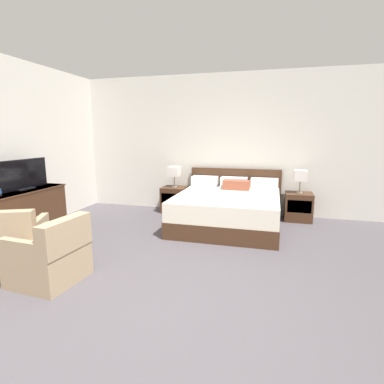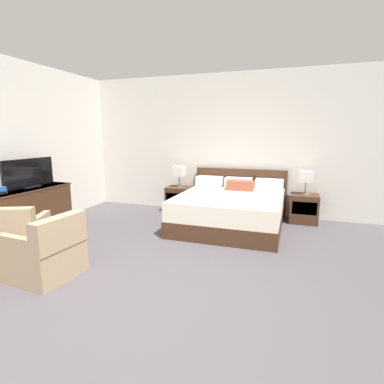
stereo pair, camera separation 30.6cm
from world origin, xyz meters
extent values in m
plane|color=#4C474C|center=(0.00, 0.00, 0.00)|extent=(11.79, 11.79, 0.00)
cube|color=beige|center=(0.00, 3.96, 1.45)|extent=(7.22, 0.06, 2.89)
cube|color=beige|center=(-3.04, 1.66, 1.45)|extent=(0.06, 5.73, 2.89)
cube|color=#422819|center=(0.37, 2.87, 0.14)|extent=(1.80, 1.94, 0.28)
cube|color=beige|center=(0.37, 2.87, 0.44)|extent=(1.79, 1.92, 0.32)
cube|color=#422819|center=(0.37, 3.86, 0.48)|extent=(1.88, 0.05, 0.96)
cube|color=silver|center=(-0.24, 3.67, 0.70)|extent=(0.53, 0.28, 0.20)
cube|color=silver|center=(0.37, 3.67, 0.70)|extent=(0.53, 0.28, 0.20)
cube|color=silver|center=(0.98, 3.67, 0.70)|extent=(0.53, 0.28, 0.20)
cube|color=brown|center=(0.46, 3.40, 0.69)|extent=(0.51, 0.22, 0.18)
cube|color=#422819|center=(-0.90, 3.64, 0.27)|extent=(0.51, 0.46, 0.54)
cube|color=black|center=(-0.90, 3.42, 0.33)|extent=(0.43, 0.01, 0.24)
cube|color=#422819|center=(1.64, 3.64, 0.27)|extent=(0.51, 0.46, 0.54)
cube|color=black|center=(1.64, 3.42, 0.33)|extent=(0.43, 0.01, 0.24)
cylinder|color=gray|center=(-0.90, 3.64, 0.55)|extent=(0.11, 0.11, 0.02)
cylinder|color=gray|center=(-0.90, 3.64, 0.67)|extent=(0.02, 0.02, 0.22)
cube|color=silver|center=(-0.90, 3.64, 0.89)|extent=(0.24, 0.24, 0.21)
cylinder|color=gray|center=(1.64, 3.64, 0.55)|extent=(0.11, 0.11, 0.02)
cylinder|color=gray|center=(1.64, 3.64, 0.67)|extent=(0.02, 0.02, 0.22)
cube|color=silver|center=(1.64, 3.64, 0.89)|extent=(0.24, 0.24, 0.21)
cube|color=#422819|center=(-2.70, 1.39, 0.40)|extent=(0.56, 1.38, 0.79)
cube|color=#482C1C|center=(-2.70, 1.39, 0.78)|extent=(0.57, 1.42, 0.02)
cube|color=black|center=(-2.70, 1.46, 0.80)|extent=(0.18, 0.31, 0.02)
cube|color=black|center=(-2.70, 1.46, 1.04)|extent=(0.04, 0.98, 0.47)
cube|color=black|center=(-2.68, 1.46, 1.04)|extent=(0.01, 0.96, 0.45)
cube|color=#9E8466|center=(-2.05, 0.59, 0.20)|extent=(0.90, 0.90, 0.40)
cube|color=#9E8466|center=(-1.94, 0.35, 0.58)|extent=(0.68, 0.43, 0.36)
cube|color=#9E8466|center=(-1.78, 0.72, 0.49)|extent=(0.35, 0.60, 0.18)
cube|color=#9E8466|center=(-1.28, 0.28, 0.20)|extent=(0.73, 0.73, 0.40)
cube|color=#9E8466|center=(-1.02, 0.26, 0.58)|extent=(0.21, 0.69, 0.36)
cube|color=#9E8466|center=(-1.31, -0.01, 0.49)|extent=(0.63, 0.13, 0.18)
cube|color=#9E8466|center=(-1.26, 0.57, 0.49)|extent=(0.63, 0.13, 0.18)
camera|label=1|loc=(1.14, -2.37, 1.65)|focal=28.00mm
camera|label=2|loc=(1.43, -2.28, 1.65)|focal=28.00mm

